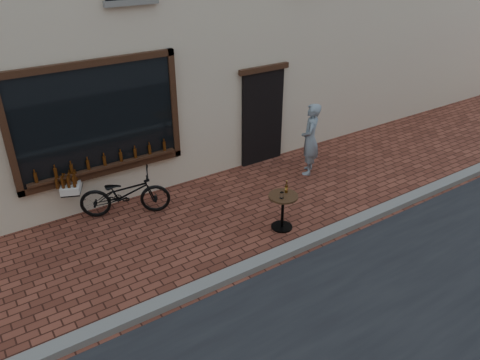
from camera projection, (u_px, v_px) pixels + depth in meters
ground at (289, 262)px, 7.93m from camera, size 90.00×90.00×0.00m
kerb at (282, 253)px, 8.05m from camera, size 90.00×0.25×0.12m
cargo_bicycle at (123, 193)px, 9.05m from camera, size 2.08×1.30×0.97m
bistro_table at (283, 205)px, 8.61m from camera, size 0.55×0.55×0.94m
pedestrian at (310, 139)px, 10.46m from camera, size 0.71×0.71×1.65m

